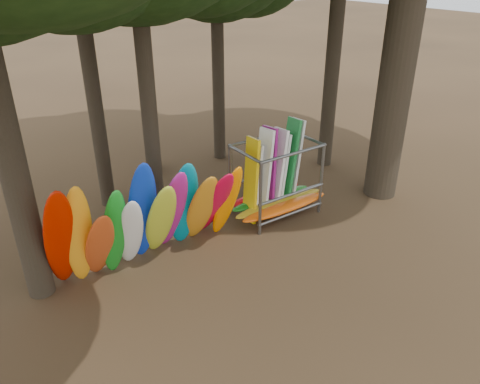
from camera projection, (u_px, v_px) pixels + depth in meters
ground at (279, 259)px, 12.29m from camera, size 120.00×120.00×0.00m
kayak_row at (151, 220)px, 11.50m from camera, size 5.07×1.98×3.19m
storage_rack at (276, 182)px, 14.05m from camera, size 3.23×1.54×2.85m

